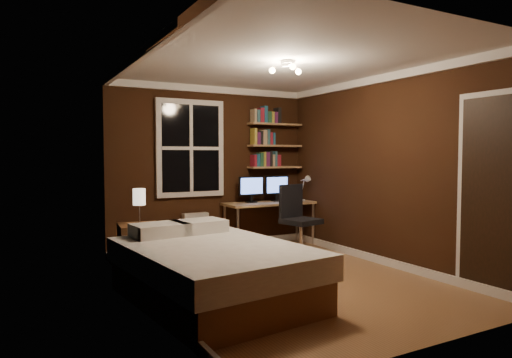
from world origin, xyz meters
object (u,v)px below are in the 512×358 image
monitor_right (277,188)px  radiator (196,232)px  bedside_lamp (139,206)px  office_chair (298,229)px  bed (213,271)px  desk_lamp (305,188)px  desk (270,206)px  monitor_left (251,189)px  nightstand (140,249)px

monitor_right → radiator: bearing=175.1°
bedside_lamp → office_chair: bearing=-2.6°
bed → desk_lamp: desk_lamp is taller
desk → office_chair: (-0.00, -0.83, -0.25)m
radiator → office_chair: bearing=-40.8°
bed → monitor_left: 2.77m
desk → bedside_lamp: bearing=-162.2°
bedside_lamp → nightstand: bearing=0.0°
radiator → monitor_right: (1.36, -0.12, 0.62)m
nightstand → desk_lamp: desk_lamp is taller
bedside_lamp → office_chair: (2.25, -0.10, -0.43)m
nightstand → desk: 2.39m
nightstand → bedside_lamp: bedside_lamp is taller
office_chair → monitor_right: bearing=66.3°
monitor_left → bedside_lamp: bearing=-157.8°
bedside_lamp → monitor_left: bearing=22.2°
bed → radiator: 2.40m
monitor_left → office_chair: monitor_left is taller
radiator → monitor_left: (0.89, -0.12, 0.62)m
bed → desk: desk is taller
radiator → office_chair: (1.18, -1.02, 0.10)m
bedside_lamp → office_chair: size_ratio=0.43×
desk → office_chair: bearing=-90.2°
bed → desk: (1.88, 2.11, 0.34)m
desk → bed: bearing=-131.8°
bedside_lamp → office_chair: bedside_lamp is taller
bedside_lamp → desk_lamp: size_ratio=0.99×
monitor_left → monitor_right: same height
desk → desk_lamp: (0.58, -0.14, 0.28)m
nightstand → office_chair: office_chair is taller
desk_lamp → nightstand: bearing=-168.3°
bedside_lamp → office_chair: 2.30m
monitor_left → desk: bearing=-14.2°
bed → desk_lamp: 3.21m
desk → monitor_right: (0.18, 0.07, 0.27)m
monitor_left → office_chair: (0.29, -0.90, -0.52)m
bed → monitor_right: size_ratio=5.15×
desk_lamp → office_chair: 1.05m
bed → office_chair: size_ratio=2.16×
bedside_lamp → radiator: bearing=40.5°
bed → office_chair: 2.27m
desk_lamp → office_chair: bearing=-130.4°
bed → office_chair: office_chair is taller
desk → monitor_left: bearing=165.8°
nightstand → bedside_lamp: 0.52m
nightstand → monitor_left: size_ratio=1.42×
desk → nightstand: bearing=-162.2°
bed → monitor_left: bearing=47.6°
nightstand → desk: desk is taller
monitor_left → monitor_right: 0.47m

